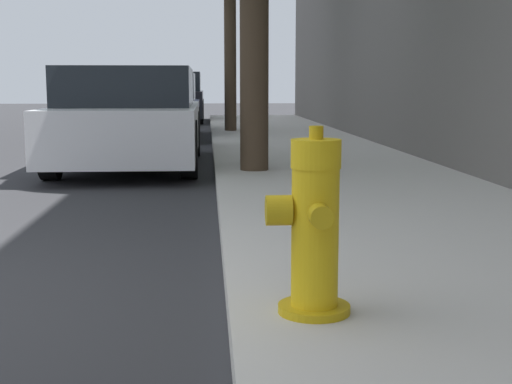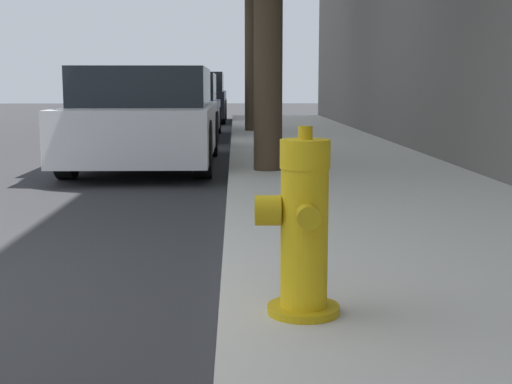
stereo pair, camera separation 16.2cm
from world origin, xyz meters
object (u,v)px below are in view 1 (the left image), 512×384
Objects in this scene: fire_hydrant at (313,229)px; parked_car_far at (175,98)px; parked_car_mid at (155,107)px; parked_car_near at (131,119)px.

fire_hydrant is 18.87m from parked_car_far.
fire_hydrant is 0.21× the size of parked_car_mid.
parked_car_far reaches higher than parked_car_mid.
parked_car_far is at bearing 88.83° from parked_car_mid.
parked_car_near is 1.01× the size of parked_car_far.
fire_hydrant is 0.18× the size of parked_car_near.
parked_car_far is at bearing 94.27° from fire_hydrant.
parked_car_mid is 0.91× the size of parked_car_far.
parked_car_mid is (-0.05, 5.36, -0.01)m from parked_car_near.
parked_car_far reaches higher than fire_hydrant.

